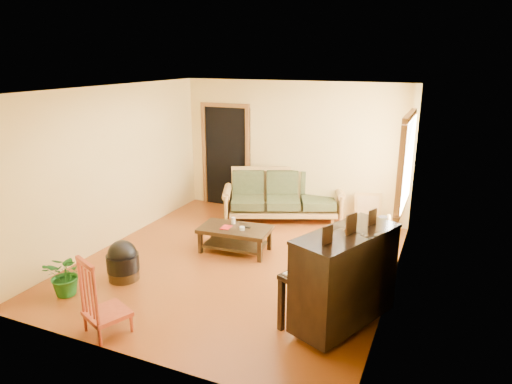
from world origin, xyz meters
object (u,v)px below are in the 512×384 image
at_px(piano, 344,281).
at_px(footstool, 123,265).
at_px(ceramic_crock, 383,223).
at_px(potted_plant, 66,274).
at_px(armchair, 363,248).
at_px(sofa, 283,196).
at_px(red_chair, 105,295).
at_px(coffee_table, 235,239).

relative_size(piano, footstool, 2.96).
relative_size(ceramic_crock, potted_plant, 0.41).
relative_size(armchair, ceramic_crock, 3.47).
relative_size(piano, ceramic_crock, 5.50).
xyz_separation_m(sofa, red_chair, (-0.52, -4.33, -0.01)).
xyz_separation_m(coffee_table, piano, (2.08, -1.42, 0.38)).
bearing_deg(coffee_table, ceramic_crock, 43.41).
bearing_deg(coffee_table, sofa, 84.31).
height_order(sofa, ceramic_crock, sofa).
height_order(footstool, red_chair, red_chair).
height_order(coffee_table, ceramic_crock, coffee_table).
bearing_deg(footstool, armchair, 25.87).
relative_size(sofa, footstool, 4.93).
bearing_deg(coffee_table, armchair, -0.21).
xyz_separation_m(footstool, potted_plant, (-0.39, -0.65, 0.08)).
bearing_deg(potted_plant, sofa, 67.69).
relative_size(coffee_table, piano, 0.84).
xyz_separation_m(sofa, armchair, (1.85, -1.74, -0.05)).
xyz_separation_m(sofa, piano, (1.91, -3.16, 0.11)).
relative_size(sofa, coffee_table, 1.97).
bearing_deg(ceramic_crock, footstool, -131.91).
height_order(footstool, ceramic_crock, footstool).
bearing_deg(potted_plant, ceramic_crock, 49.63).
relative_size(footstool, ceramic_crock, 1.86).
bearing_deg(piano, ceramic_crock, 113.88).
distance_m(coffee_table, potted_plant, 2.56).
bearing_deg(piano, sofa, 144.50).
distance_m(armchair, piano, 1.42).
bearing_deg(potted_plant, red_chair, -23.25).
bearing_deg(red_chair, armchair, 70.68).
bearing_deg(red_chair, ceramic_crock, 85.37).
relative_size(coffee_table, ceramic_crock, 4.65).
bearing_deg(sofa, footstool, -133.42).
height_order(armchair, ceramic_crock, armchair).
bearing_deg(armchair, coffee_table, 169.85).
height_order(coffee_table, footstool, footstool).
bearing_deg(coffee_table, piano, -34.35).
bearing_deg(ceramic_crock, sofa, -173.80).
height_order(coffee_table, piano, piano).
height_order(piano, ceramic_crock, piano).
distance_m(piano, ceramic_crock, 3.39).
height_order(sofa, red_chair, sofa).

